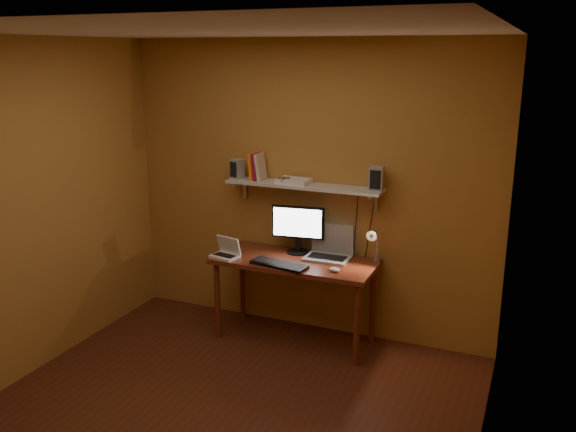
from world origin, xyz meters
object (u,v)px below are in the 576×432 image
at_px(monitor, 298,227).
at_px(wall_shelf, 304,186).
at_px(router, 294,181).
at_px(speaker_right, 377,178).
at_px(mouse, 335,270).
at_px(speaker_left, 237,169).
at_px(desk, 295,269).
at_px(laptop, 330,249).
at_px(netbook, 227,251).
at_px(desk_lamp, 374,241).
at_px(keyboard, 279,264).
at_px(shelf_camera, 284,181).

bearing_deg(monitor, wall_shelf, 5.63).
bearing_deg(router, speaker_right, 1.68).
height_order(mouse, router, router).
bearing_deg(speaker_left, desk, 0.90).
xyz_separation_m(monitor, laptop, (0.30, -0.01, -0.16)).
relative_size(netbook, desk_lamp, 0.71).
height_order(keyboard, shelf_camera, shelf_camera).
bearing_deg(shelf_camera, speaker_right, 5.86).
height_order(mouse, speaker_right, speaker_right).
relative_size(netbook, shelf_camera, 2.36).
relative_size(netbook, mouse, 2.71).
height_order(desk, router, router).
xyz_separation_m(netbook, router, (0.49, 0.35, 0.60)).
xyz_separation_m(wall_shelf, mouse, (0.41, -0.35, -0.59)).
relative_size(desk, shelf_camera, 12.51).
height_order(speaker_left, router, speaker_left).
xyz_separation_m(desk, desk_lamp, (0.66, 0.13, 0.29)).
xyz_separation_m(laptop, speaker_right, (0.38, 0.03, 0.65)).
bearing_deg(netbook, keyboard, 7.45).
bearing_deg(speaker_left, netbook, -62.22).
relative_size(speaker_right, router, 0.72).
relative_size(laptop, router, 1.37).
relative_size(speaker_left, shelf_camera, 1.56).
height_order(wall_shelf, shelf_camera, shelf_camera).
relative_size(shelf_camera, router, 0.40).
height_order(desk, speaker_left, speaker_left).
bearing_deg(shelf_camera, monitor, 30.19).
bearing_deg(desk_lamp, monitor, 175.40).
bearing_deg(router, mouse, -33.65).
xyz_separation_m(netbook, speaker_left, (-0.07, 0.35, 0.66)).
xyz_separation_m(speaker_left, router, (0.55, -0.01, -0.06)).
height_order(shelf_camera, router, shelf_camera).
bearing_deg(desk, mouse, -20.13).
distance_m(desk, wall_shelf, 0.72).
bearing_deg(desk, desk_lamp, 10.81).
xyz_separation_m(laptop, netbook, (-0.83, -0.34, -0.03)).
bearing_deg(laptop, keyboard, -129.93).
height_order(netbook, router, router).
relative_size(mouse, speaker_left, 0.56).
relative_size(wall_shelf, shelf_camera, 12.51).
distance_m(netbook, shelf_camera, 0.79).
xyz_separation_m(laptop, router, (-0.34, 0.01, 0.57)).
distance_m(mouse, speaker_left, 1.31).
xyz_separation_m(keyboard, mouse, (0.47, 0.05, 0.00)).
relative_size(desk_lamp, speaker_left, 2.14).
relative_size(monitor, laptop, 1.22).
height_order(keyboard, mouse, mouse).
height_order(keyboard, speaker_right, speaker_right).
bearing_deg(mouse, laptop, 130.31).
bearing_deg(desk, router, 115.25).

